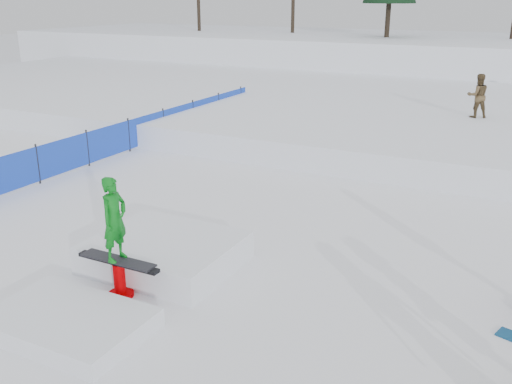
% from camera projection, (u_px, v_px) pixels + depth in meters
% --- Properties ---
extents(ground, '(120.00, 120.00, 0.00)m').
position_uv_depth(ground, '(181.00, 277.00, 10.31)').
color(ground, white).
extents(snow_berm, '(60.00, 14.00, 2.40)m').
position_uv_depth(snow_berm, '(455.00, 58.00, 35.16)').
color(snow_berm, white).
rests_on(snow_berm, ground).
extents(snow_midrise, '(50.00, 18.00, 0.80)m').
position_uv_depth(snow_midrise, '(399.00, 108.00, 23.64)').
color(snow_midrise, white).
rests_on(snow_midrise, ground).
extents(safety_fence, '(0.05, 16.00, 1.10)m').
position_uv_depth(safety_fence, '(129.00, 135.00, 18.49)').
color(safety_fence, '#183EBE').
rests_on(safety_fence, ground).
extents(walker_olive, '(0.91, 0.83, 1.51)m').
position_uv_depth(walker_olive, '(478.00, 96.00, 19.70)').
color(walker_olive, brown).
rests_on(walker_olive, snow_midrise).
extents(jib_rail_feature, '(2.60, 4.40, 2.11)m').
position_uv_depth(jib_rail_feature, '(141.00, 266.00, 10.06)').
color(jib_rail_feature, white).
rests_on(jib_rail_feature, ground).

